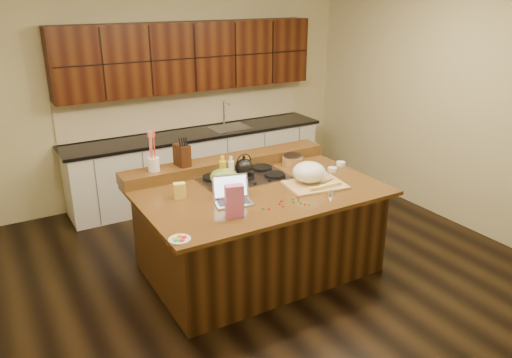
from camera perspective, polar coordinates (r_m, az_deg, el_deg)
room at (r=4.87m, az=0.30°, el=3.67°), size 5.52×5.02×2.72m
island at (r=5.20m, az=0.28°, el=-5.70°), size 2.40×1.60×0.92m
back_ledge at (r=5.57m, az=-3.37°, el=1.86°), size 2.40×0.30×0.12m
cooktop at (r=5.25m, az=-1.37°, el=0.18°), size 0.92×0.52×0.05m
back_counter at (r=7.02m, az=-6.88°, el=5.77°), size 3.70×0.66×2.40m
kettle at (r=5.21m, az=-1.38°, el=1.38°), size 0.25×0.25×0.17m
green_bowl at (r=4.98m, az=-3.68°, el=0.26°), size 0.35×0.35×0.15m
laptop at (r=4.69m, az=-2.76°, el=-1.83°), size 0.40×0.35×0.24m
oil_bottle at (r=5.02m, az=-3.81°, el=0.61°), size 0.09×0.09×0.27m
vinegar_bottle at (r=5.07m, az=-2.86°, el=0.72°), size 0.08×0.08×0.25m
wooden_tray at (r=5.09m, az=6.27°, el=0.45°), size 0.64×0.51×0.24m
ramekin_a at (r=5.35m, az=7.64°, el=0.48°), size 0.12×0.12×0.04m
ramekin_b at (r=5.53m, az=8.73°, el=1.07°), size 0.11×0.11×0.04m
ramekin_c at (r=5.72m, az=9.66°, el=1.72°), size 0.12×0.12×0.04m
strainer_bowl at (r=5.70m, az=4.22°, el=2.12°), size 0.28×0.28×0.09m
kitchen_timer at (r=4.87m, az=8.59°, el=-1.52°), size 0.09×0.09×0.07m
pink_bag at (r=4.34m, az=-2.49°, el=-2.54°), size 0.18×0.12×0.30m
candy_plate at (r=4.04m, az=-8.72°, el=-6.84°), size 0.18×0.18×0.01m
package_box at (r=4.80m, az=-8.73°, el=-1.33°), size 0.13×0.10×0.15m
utensil_crock at (r=5.23m, az=-11.62°, el=1.67°), size 0.12×0.12×0.14m
knife_block at (r=5.31m, az=-8.45°, el=2.71°), size 0.14×0.20×0.23m
gumdrop_0 at (r=4.58m, az=3.09°, el=-3.15°), size 0.02×0.02×0.02m
gumdrop_1 at (r=4.75m, az=4.22°, el=-2.28°), size 0.02×0.02×0.02m
gumdrop_2 at (r=4.64m, az=5.59°, el=-2.89°), size 0.02×0.02×0.02m
gumdrop_3 at (r=4.72m, az=2.94°, el=-2.40°), size 0.02×0.02×0.02m
gumdrop_4 at (r=4.74m, az=4.91°, el=-2.32°), size 0.02×0.02×0.02m
gumdrop_5 at (r=4.71m, az=4.83°, el=-2.48°), size 0.02×0.02×0.02m
gumdrop_6 at (r=4.69m, az=2.93°, el=-2.51°), size 0.02×0.02×0.02m
gumdrop_7 at (r=4.64m, az=6.09°, el=-2.92°), size 0.02×0.02×0.02m
gumdrop_8 at (r=4.53m, az=1.49°, el=-3.41°), size 0.02×0.02×0.02m
gumdrop_9 at (r=4.68m, az=4.31°, el=-2.62°), size 0.02×0.02×0.02m
gumdrop_10 at (r=4.63m, az=2.72°, el=-2.84°), size 0.02×0.02×0.02m
gumdrop_11 at (r=4.53m, az=0.80°, el=-3.38°), size 0.02×0.02×0.02m
gumdrop_12 at (r=4.79m, az=4.74°, el=-2.08°), size 0.02×0.02×0.02m
gumdrop_13 at (r=4.66m, az=5.14°, el=-2.74°), size 0.02×0.02×0.02m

